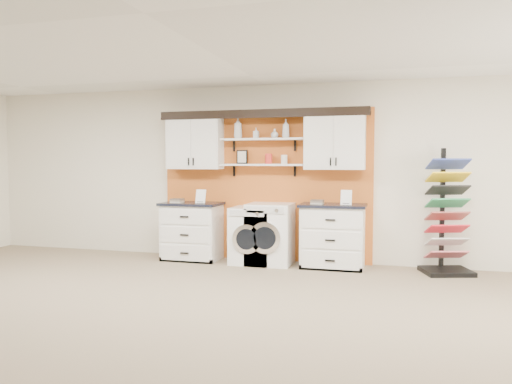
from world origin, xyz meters
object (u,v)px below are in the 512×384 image
(base_cabinet_left, at_px, (192,231))
(sample_rack, at_px, (446,234))
(dryer, at_px, (270,234))
(base_cabinet_right, at_px, (333,236))
(washer, at_px, (253,235))

(base_cabinet_left, relative_size, sample_rack, 0.53)
(dryer, bearing_deg, base_cabinet_left, 179.85)
(dryer, height_order, sample_rack, sample_rack)
(base_cabinet_right, distance_m, dryer, 0.96)
(dryer, bearing_deg, base_cabinet_right, 0.20)
(washer, height_order, dryer, dryer)
(base_cabinet_right, height_order, sample_rack, sample_rack)
(washer, distance_m, sample_rack, 2.84)
(base_cabinet_right, xyz_separation_m, sample_rack, (1.59, 0.04, 0.08))
(dryer, bearing_deg, washer, 180.00)
(dryer, distance_m, sample_rack, 2.55)
(washer, xyz_separation_m, dryer, (0.28, 0.00, 0.03))
(sample_rack, bearing_deg, base_cabinet_left, 163.62)
(base_cabinet_left, height_order, dryer, dryer)
(dryer, relative_size, sample_rack, 0.53)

